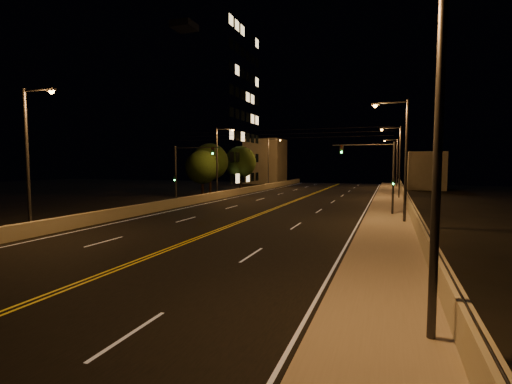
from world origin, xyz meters
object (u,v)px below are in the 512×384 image
(traffic_signal_left, at_px, (184,169))
(streetlight_6, at_px, (270,160))
(streetlight_3, at_px, (395,160))
(tree_0, at_px, (202,167))
(building_tower, at_px, (185,110))
(traffic_signal_right, at_px, (381,170))
(streetlight_0, at_px, (425,132))
(streetlight_4, at_px, (30,152))
(streetlight_5, at_px, (219,158))
(tree_1, at_px, (210,162))
(streetlight_2, at_px, (398,158))
(tree_2, at_px, (240,162))
(streetlight_1, at_px, (402,153))

(traffic_signal_left, bearing_deg, streetlight_6, 92.00)
(streetlight_3, bearing_deg, tree_0, -133.82)
(building_tower, bearing_deg, traffic_signal_right, -38.77)
(streetlight_6, bearing_deg, traffic_signal_left, -88.00)
(tree_0, bearing_deg, streetlight_0, -55.12)
(traffic_signal_right, xyz_separation_m, tree_0, (-23.94, 13.36, 0.05))
(streetlight_4, distance_m, traffic_signal_right, 25.61)
(streetlight_5, relative_size, tree_1, 1.18)
(streetlight_2, xyz_separation_m, traffic_signal_right, (-1.50, -16.09, -1.26))
(streetlight_0, relative_size, streetlight_6, 1.00)
(tree_2, bearing_deg, streetlight_1, -51.33)
(streetlight_2, distance_m, building_tower, 40.13)
(streetlight_0, distance_m, tree_1, 49.61)
(streetlight_5, relative_size, streetlight_6, 1.00)
(traffic_signal_right, bearing_deg, tree_2, 130.74)
(streetlight_3, relative_size, traffic_signal_right, 1.44)
(streetlight_4, bearing_deg, building_tower, 109.26)
(streetlight_3, distance_m, tree_2, 28.34)
(streetlight_6, bearing_deg, building_tower, -168.88)
(streetlight_2, bearing_deg, streetlight_0, -90.00)
(streetlight_1, relative_size, building_tower, 0.30)
(streetlight_5, bearing_deg, streetlight_4, -90.00)
(streetlight_4, bearing_deg, tree_0, 97.77)
(streetlight_4, height_order, building_tower, building_tower)
(traffic_signal_right, relative_size, tree_0, 0.99)
(streetlight_0, relative_size, streetlight_5, 1.00)
(streetlight_6, bearing_deg, streetlight_3, 21.19)
(streetlight_0, height_order, streetlight_1, same)
(streetlight_4, relative_size, streetlight_6, 1.00)
(streetlight_2, xyz_separation_m, streetlight_5, (-21.44, -5.73, 0.00))
(streetlight_6, bearing_deg, streetlight_5, -90.00)
(streetlight_1, height_order, streetlight_3, same)
(streetlight_3, distance_m, streetlight_5, 36.47)
(streetlight_1, height_order, traffic_signal_left, streetlight_1)
(streetlight_2, distance_m, streetlight_4, 38.61)
(tree_1, bearing_deg, tree_0, -74.49)
(streetlight_6, height_order, traffic_signal_left, streetlight_6)
(streetlight_0, xyz_separation_m, streetlight_6, (-21.44, 54.71, 0.00))
(streetlight_0, relative_size, tree_0, 1.42)
(streetlight_3, xyz_separation_m, streetlight_4, (-21.44, -55.90, 0.00))
(streetlight_1, xyz_separation_m, tree_0, (-25.45, 17.39, -1.21))
(tree_0, height_order, tree_2, tree_2)
(streetlight_2, distance_m, traffic_signal_left, 25.96)
(traffic_signal_left, bearing_deg, streetlight_3, 62.98)
(traffic_signal_right, distance_m, tree_2, 37.31)
(streetlight_1, xyz_separation_m, building_tower, (-36.99, 32.54, 9.34))
(tree_1, bearing_deg, traffic_signal_right, -36.15)
(streetlight_5, relative_size, traffic_signal_left, 1.44)
(streetlight_2, relative_size, streetlight_4, 1.00)
(streetlight_4, xyz_separation_m, traffic_signal_left, (1.10, 16.02, -1.26))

